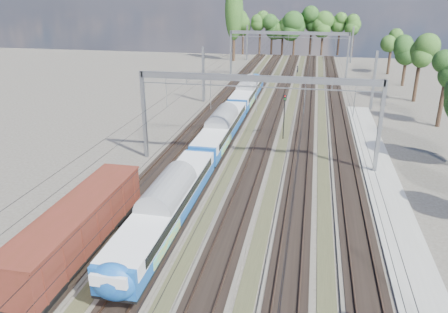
% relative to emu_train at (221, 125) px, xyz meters
% --- Properties ---
extents(track_bed, '(21.00, 130.00, 0.34)m').
position_rel_emu_train_xyz_m(track_bed, '(4.50, 9.96, -2.25)').
color(track_bed, '#47423A').
rests_on(track_bed, ground).
extents(platform, '(3.00, 70.00, 0.30)m').
position_rel_emu_train_xyz_m(platform, '(16.50, -15.04, -2.19)').
color(platform, gray).
rests_on(platform, ground).
extents(catenary, '(25.65, 130.00, 9.00)m').
position_rel_emu_train_xyz_m(catenary, '(4.83, 17.64, 4.05)').
color(catenary, gray).
rests_on(catenary, ground).
extents(tree_belt, '(40.14, 99.26, 12.26)m').
position_rel_emu_train_xyz_m(tree_belt, '(11.11, 60.74, 5.87)').
color(tree_belt, black).
rests_on(tree_belt, ground).
extents(poplar, '(4.40, 4.40, 19.04)m').
position_rel_emu_train_xyz_m(poplar, '(-10.00, 62.96, 9.54)').
color(poplar, black).
rests_on(poplar, ground).
extents(emu_train, '(2.72, 57.72, 3.98)m').
position_rel_emu_train_xyz_m(emu_train, '(0.00, 0.00, 0.00)').
color(emu_train, black).
rests_on(emu_train, ground).
extents(freight_boxcar, '(2.88, 13.90, 3.58)m').
position_rel_emu_train_xyz_m(freight_boxcar, '(-4.50, -23.34, -0.16)').
color(freight_boxcar, black).
rests_on(freight_boxcar, ground).
extents(worker, '(0.46, 0.63, 1.59)m').
position_rel_emu_train_xyz_m(worker, '(6.40, 48.28, -1.55)').
color(worker, black).
rests_on(worker, ground).
extents(signal_near, '(0.36, 0.33, 5.32)m').
position_rel_emu_train_xyz_m(signal_near, '(6.68, 3.60, 1.02)').
color(signal_near, black).
rests_on(signal_near, ground).
extents(signal_far, '(0.37, 0.34, 5.28)m').
position_rel_emu_train_xyz_m(signal_far, '(16.67, 52.51, 1.00)').
color(signal_far, black).
rests_on(signal_far, ground).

